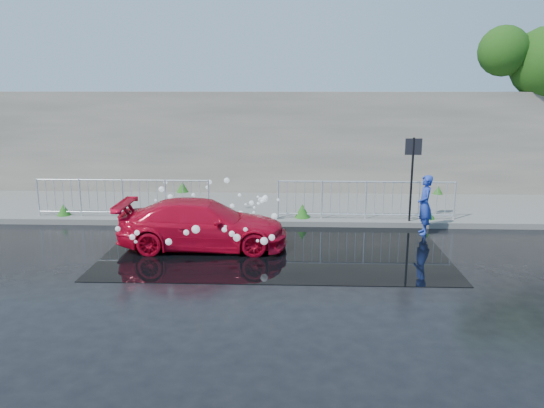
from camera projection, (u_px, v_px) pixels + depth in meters
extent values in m
plane|color=black|center=(252.00, 260.00, 12.07)|extent=(90.00, 90.00, 0.00)
cube|color=slate|center=(264.00, 207.00, 16.93)|extent=(30.00, 4.00, 0.15)
cube|color=slate|center=(260.00, 223.00, 14.98)|extent=(30.00, 0.25, 0.16)
cube|color=#686257|center=(267.00, 142.00, 18.66)|extent=(30.00, 0.60, 3.50)
cube|color=black|center=(275.00, 247.00, 13.03)|extent=(8.00, 5.00, 0.01)
cylinder|color=black|center=(411.00, 183.00, 14.66)|extent=(0.06, 0.06, 2.50)
cube|color=black|center=(414.00, 147.00, 14.43)|extent=(0.45, 0.04, 0.45)
cylinder|color=#332114|center=(544.00, 124.00, 19.13)|extent=(0.36, 0.36, 5.00)
sphere|color=#153C0E|center=(504.00, 51.00, 17.86)|extent=(1.70, 1.70, 1.70)
cylinder|color=silver|center=(38.00, 197.00, 15.42)|extent=(0.05, 0.05, 1.10)
cylinder|color=silver|center=(209.00, 199.00, 15.24)|extent=(0.05, 0.05, 1.10)
cylinder|color=silver|center=(122.00, 180.00, 15.21)|extent=(5.00, 0.04, 0.04)
cylinder|color=silver|center=(124.00, 212.00, 15.43)|extent=(5.00, 0.04, 0.04)
cylinder|color=silver|center=(278.00, 199.00, 15.16)|extent=(0.05, 0.05, 1.10)
cylinder|color=silver|center=(455.00, 201.00, 14.97)|extent=(0.05, 0.05, 1.10)
cylinder|color=silver|center=(367.00, 182.00, 14.95)|extent=(5.00, 0.04, 0.04)
cylinder|color=silver|center=(365.00, 214.00, 15.16)|extent=(5.00, 0.04, 0.04)
cone|color=#174F15|center=(64.00, 210.00, 15.53)|extent=(0.40, 0.40, 0.34)
cone|color=#174F15|center=(192.00, 212.00, 15.39)|extent=(0.36, 0.36, 0.29)
cone|color=#174F15|center=(302.00, 211.00, 15.26)|extent=(0.44, 0.44, 0.40)
cone|color=#174F15|center=(428.00, 214.00, 15.14)|extent=(0.38, 0.38, 0.30)
cone|color=#174F15|center=(183.00, 187.00, 18.83)|extent=(0.42, 0.42, 0.37)
cone|color=#174F15|center=(438.00, 190.00, 18.50)|extent=(0.34, 0.34, 0.28)
sphere|color=white|center=(194.00, 222.00, 14.14)|extent=(0.10, 0.10, 0.10)
sphere|color=white|center=(240.00, 195.00, 14.74)|extent=(0.10, 0.10, 0.10)
sphere|color=white|center=(162.00, 228.00, 13.95)|extent=(0.06, 0.06, 0.06)
sphere|color=white|center=(254.00, 207.00, 14.73)|extent=(0.07, 0.07, 0.07)
sphere|color=white|center=(158.00, 224.00, 14.17)|extent=(0.10, 0.10, 0.10)
sphere|color=white|center=(250.00, 215.00, 14.15)|extent=(0.11, 0.11, 0.11)
sphere|color=white|center=(228.00, 220.00, 14.05)|extent=(0.10, 0.10, 0.10)
sphere|color=white|center=(225.00, 213.00, 14.33)|extent=(0.17, 0.17, 0.17)
sphere|color=white|center=(258.00, 197.00, 14.97)|extent=(0.07, 0.07, 0.07)
sphere|color=white|center=(161.00, 189.00, 15.70)|extent=(0.17, 0.17, 0.17)
sphere|color=white|center=(226.00, 219.00, 14.06)|extent=(0.11, 0.11, 0.11)
sphere|color=white|center=(227.00, 180.00, 15.79)|extent=(0.17, 0.17, 0.17)
sphere|color=white|center=(208.00, 212.00, 14.39)|extent=(0.08, 0.08, 0.08)
sphere|color=white|center=(254.00, 212.00, 14.47)|extent=(0.07, 0.07, 0.07)
sphere|color=white|center=(258.00, 203.00, 14.91)|extent=(0.09, 0.09, 0.09)
sphere|color=white|center=(193.00, 195.00, 15.17)|extent=(0.11, 0.11, 0.11)
sphere|color=white|center=(274.00, 216.00, 14.05)|extent=(0.18, 0.18, 0.18)
sphere|color=white|center=(264.00, 199.00, 14.71)|extent=(0.18, 0.18, 0.18)
sphere|color=white|center=(219.00, 224.00, 14.07)|extent=(0.13, 0.13, 0.13)
sphere|color=white|center=(241.00, 214.00, 14.26)|extent=(0.16, 0.16, 0.16)
sphere|color=white|center=(170.00, 197.00, 15.15)|extent=(0.16, 0.16, 0.16)
sphere|color=white|center=(251.00, 203.00, 14.95)|extent=(0.14, 0.14, 0.14)
sphere|color=white|center=(208.00, 221.00, 14.10)|extent=(0.09, 0.09, 0.09)
sphere|color=white|center=(192.00, 207.00, 14.59)|extent=(0.14, 0.14, 0.14)
sphere|color=white|center=(278.00, 200.00, 14.91)|extent=(0.08, 0.08, 0.08)
sphere|color=white|center=(202.00, 202.00, 14.85)|extent=(0.06, 0.06, 0.06)
sphere|color=white|center=(260.00, 200.00, 15.09)|extent=(0.13, 0.13, 0.13)
sphere|color=white|center=(265.00, 197.00, 14.68)|extent=(0.13, 0.13, 0.13)
sphere|color=white|center=(210.00, 182.00, 15.78)|extent=(0.14, 0.14, 0.14)
sphere|color=white|center=(165.00, 182.00, 15.92)|extent=(0.12, 0.12, 0.12)
sphere|color=white|center=(232.00, 206.00, 14.57)|extent=(0.13, 0.13, 0.13)
sphere|color=white|center=(207.00, 187.00, 15.46)|extent=(0.10, 0.10, 0.10)
sphere|color=white|center=(246.00, 204.00, 14.51)|extent=(0.07, 0.07, 0.07)
sphere|color=white|center=(262.00, 201.00, 14.68)|extent=(0.11, 0.11, 0.11)
sphere|color=white|center=(156.00, 200.00, 14.93)|extent=(0.07, 0.07, 0.07)
sphere|color=white|center=(272.00, 237.00, 10.50)|extent=(0.13, 0.13, 0.13)
sphere|color=white|center=(258.00, 241.00, 11.67)|extent=(0.07, 0.07, 0.07)
sphere|color=white|center=(196.00, 229.00, 10.75)|extent=(0.17, 0.17, 0.17)
sphere|color=white|center=(186.00, 232.00, 11.29)|extent=(0.12, 0.12, 0.12)
sphere|color=white|center=(232.00, 234.00, 11.43)|extent=(0.13, 0.13, 0.13)
sphere|color=white|center=(245.00, 229.00, 10.57)|extent=(0.09, 0.09, 0.09)
sphere|color=white|center=(237.00, 238.00, 11.10)|extent=(0.16, 0.16, 0.16)
sphere|color=white|center=(264.00, 241.00, 11.99)|extent=(0.18, 0.18, 0.18)
sphere|color=white|center=(169.00, 242.00, 11.51)|extent=(0.15, 0.15, 0.15)
sphere|color=white|center=(118.00, 229.00, 11.28)|extent=(0.11, 0.11, 0.11)
sphere|color=white|center=(224.00, 230.00, 10.97)|extent=(0.11, 0.11, 0.11)
sphere|color=white|center=(136.00, 242.00, 11.66)|extent=(0.07, 0.07, 0.07)
sphere|color=white|center=(225.00, 227.00, 10.82)|extent=(0.06, 0.06, 0.06)
sphere|color=white|center=(132.00, 237.00, 11.51)|extent=(0.13, 0.13, 0.13)
sphere|color=white|center=(137.00, 233.00, 10.63)|extent=(0.11, 0.11, 0.11)
imported|color=red|center=(203.00, 224.00, 12.88)|extent=(4.10, 1.71, 1.18)
imported|color=#223BAE|center=(425.00, 205.00, 14.01)|extent=(0.41, 0.60, 1.59)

